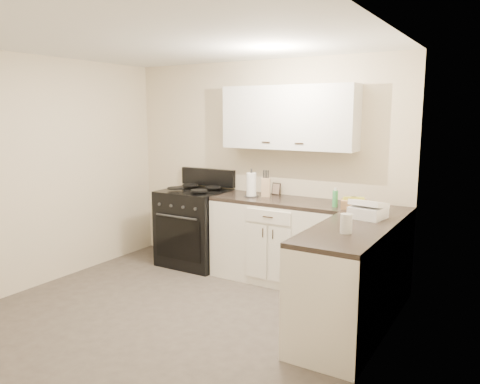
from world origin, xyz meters
The scene contains 20 objects.
floor centered at (0.00, 0.00, 0.00)m, with size 3.60×3.60×0.00m, color #473F38.
ceiling centered at (0.00, 0.00, 2.50)m, with size 3.60×3.60×0.00m, color white.
wall_back centered at (0.00, 1.80, 1.25)m, with size 3.60×3.60×0.00m, color beige.
wall_right centered at (1.80, 0.00, 1.25)m, with size 3.60×3.60×0.00m, color beige.
wall_left centered at (-1.80, 0.00, 1.25)m, with size 3.60×3.60×0.00m, color beige.
base_cabinets_back centered at (0.43, 1.50, 0.45)m, with size 1.55×0.60×0.90m, color white.
base_cabinets_right centered at (1.50, 0.85, 0.45)m, with size 0.60×1.90×0.90m, color white.
countertop_back centered at (0.43, 1.50, 0.92)m, with size 1.55×0.60×0.04m, color black.
countertop_right centered at (1.50, 0.85, 0.92)m, with size 0.60×1.90×0.04m, color black.
upper_cabinets centered at (0.43, 1.65, 1.84)m, with size 1.55×0.30×0.70m, color silver.
stove centered at (-0.76, 1.48, 0.46)m, with size 0.80×0.68×0.96m, color black.
knife_block centered at (0.19, 1.57, 1.05)m, with size 0.10×0.09×0.22m, color tan.
paper_towel centered at (0.05, 1.48, 1.08)m, with size 0.11×0.11×0.27m, color white.
soap_bottle centered at (1.08, 1.41, 1.02)m, with size 0.06×0.06×0.17m, color #3A9951.
picture_frame centered at (0.24, 1.74, 1.01)m, with size 0.11×0.02×0.14m, color black.
wicker_basket centered at (1.27, 1.43, 0.98)m, with size 0.26×0.17×0.09m, color #AB7B51.
countertop_grill centered at (1.52, 1.06, 0.99)m, with size 0.29×0.27×0.11m, color white.
glass_jar centered at (1.52, 0.43, 1.02)m, with size 0.09×0.09×0.16m, color silver.
oven_mitt_near centered at (1.18, 0.35, 0.53)m, with size 0.02×0.17×0.29m, color black.
oven_mitt_far centered at (1.18, 0.59, 0.47)m, with size 0.02×0.14×0.25m, color black.
Camera 1 is at (2.68, -3.12, 1.89)m, focal length 35.00 mm.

